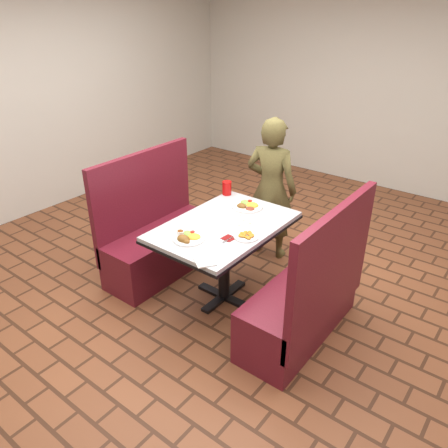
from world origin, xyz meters
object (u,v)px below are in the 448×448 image
at_px(booth_bench_right, 306,301).
at_px(near_dinner_plate, 188,236).
at_px(diner_person, 271,189).
at_px(plantain_plate, 246,236).
at_px(far_dinner_plate, 248,205).
at_px(dining_table, 224,234).
at_px(booth_bench_left, 159,240).
at_px(red_tumbler, 227,188).

bearing_deg(booth_bench_right, near_dinner_plate, -156.29).
xyz_separation_m(diner_person, near_dinner_plate, (0.07, -1.31, 0.05)).
bearing_deg(plantain_plate, booth_bench_right, 8.00).
distance_m(far_dinner_plate, plantain_plate, 0.56).
distance_m(dining_table, far_dinner_plate, 0.41).
height_order(dining_table, near_dinner_plate, near_dinner_plate).
distance_m(booth_bench_left, near_dinner_plate, 0.94).
height_order(dining_table, booth_bench_left, booth_bench_left).
bearing_deg(plantain_plate, dining_table, 165.06).
relative_size(near_dinner_plate, red_tumbler, 1.92).
xyz_separation_m(dining_table, plantain_plate, (0.28, -0.07, 0.11)).
xyz_separation_m(dining_table, diner_person, (-0.13, 0.93, 0.07)).
bearing_deg(red_tumbler, plantain_plate, -42.51).
height_order(diner_person, red_tumbler, diner_person).
bearing_deg(booth_bench_left, near_dinner_plate, -27.05).
bearing_deg(far_dinner_plate, diner_person, 99.96).
bearing_deg(dining_table, near_dinner_plate, -99.05).
relative_size(booth_bench_right, near_dinner_plate, 4.79).
relative_size(booth_bench_left, plantain_plate, 6.04).
distance_m(near_dinner_plate, plantain_plate, 0.45).
xyz_separation_m(diner_person, plantain_plate, (0.40, -1.00, 0.04)).
relative_size(near_dinner_plate, plantain_plate, 1.26).
xyz_separation_m(booth_bench_right, plantain_plate, (-0.52, -0.07, 0.43)).
height_order(booth_bench_left, plantain_plate, booth_bench_left).
height_order(dining_table, plantain_plate, plantain_plate).
bearing_deg(plantain_plate, booth_bench_left, 176.09).
distance_m(near_dinner_plate, far_dinner_plate, 0.77).
relative_size(booth_bench_left, red_tumbler, 9.21).
distance_m(booth_bench_right, red_tumbler, 1.36).
bearing_deg(booth_bench_right, far_dinner_plate, 154.90).
distance_m(dining_table, red_tumbler, 0.64).
bearing_deg(booth_bench_left, plantain_plate, -3.91).
distance_m(booth_bench_left, diner_person, 1.21).
xyz_separation_m(booth_bench_left, red_tumbler, (0.44, 0.51, 0.49)).
relative_size(dining_table, far_dinner_plate, 4.47).
bearing_deg(booth_bench_right, dining_table, 180.00).
bearing_deg(red_tumbler, diner_person, 60.92).
distance_m(booth_bench_right, plantain_plate, 0.68).
bearing_deg(near_dinner_plate, red_tumbler, 108.70).
xyz_separation_m(booth_bench_right, red_tumbler, (-1.16, 0.51, 0.49)).
height_order(booth_bench_right, far_dinner_plate, booth_bench_right).
relative_size(booth_bench_right, red_tumbler, 9.21).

